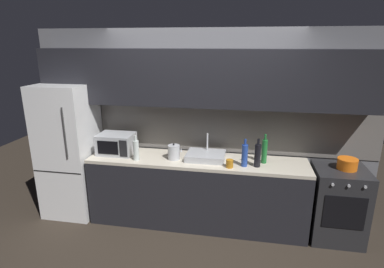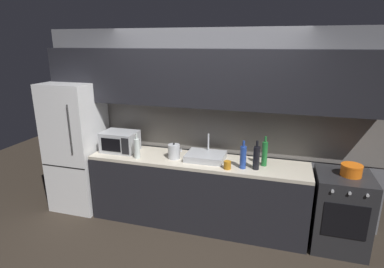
% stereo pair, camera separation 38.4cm
% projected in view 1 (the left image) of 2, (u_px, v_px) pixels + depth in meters
% --- Properties ---
extents(ground_plane, '(10.00, 10.00, 0.00)m').
position_uv_depth(ground_plane, '(183.00, 267.00, 3.34)').
color(ground_plane, '#2D261E').
extents(back_wall, '(4.51, 0.44, 2.50)m').
position_uv_depth(back_wall, '(201.00, 104.00, 4.03)').
color(back_wall, slate).
rests_on(back_wall, ground).
extents(counter_run, '(2.77, 0.60, 0.90)m').
position_uv_depth(counter_run, '(197.00, 191.00, 4.06)').
color(counter_run, black).
rests_on(counter_run, ground).
extents(refrigerator, '(0.68, 0.69, 1.81)m').
position_uv_depth(refrigerator, '(70.00, 150.00, 4.23)').
color(refrigerator, white).
rests_on(refrigerator, ground).
extents(oven_range, '(0.60, 0.62, 0.90)m').
position_uv_depth(oven_range, '(337.00, 203.00, 3.76)').
color(oven_range, '#232326').
rests_on(oven_range, ground).
extents(microwave, '(0.46, 0.35, 0.27)m').
position_uv_depth(microwave, '(116.00, 144.00, 4.10)').
color(microwave, '#A8AAAF').
rests_on(microwave, counter_run).
extents(sink_basin, '(0.48, 0.38, 0.30)m').
position_uv_depth(sink_basin, '(206.00, 156.00, 3.93)').
color(sink_basin, '#ADAFB5').
rests_on(sink_basin, counter_run).
extents(kettle, '(0.19, 0.15, 0.21)m').
position_uv_depth(kettle, '(174.00, 152.00, 3.91)').
color(kettle, '#B7BABF').
rests_on(kettle, counter_run).
extents(wine_bottle_green, '(0.07, 0.07, 0.36)m').
position_uv_depth(wine_bottle_green, '(264.00, 151.00, 3.77)').
color(wine_bottle_green, '#1E6B2D').
rests_on(wine_bottle_green, counter_run).
extents(wine_bottle_clear, '(0.07, 0.07, 0.33)m').
position_uv_depth(wine_bottle_clear, '(136.00, 150.00, 3.86)').
color(wine_bottle_clear, silver).
rests_on(wine_bottle_clear, counter_run).
extents(wine_bottle_dark, '(0.08, 0.08, 0.35)m').
position_uv_depth(wine_bottle_dark, '(258.00, 155.00, 3.66)').
color(wine_bottle_dark, black).
rests_on(wine_bottle_dark, counter_run).
extents(wine_bottle_blue, '(0.07, 0.07, 0.34)m').
position_uv_depth(wine_bottle_blue, '(245.00, 155.00, 3.67)').
color(wine_bottle_blue, '#234299').
rests_on(wine_bottle_blue, counter_run).
extents(mug_amber, '(0.09, 0.09, 0.10)m').
position_uv_depth(mug_amber, '(230.00, 164.00, 3.66)').
color(mug_amber, '#B27019').
rests_on(mug_amber, counter_run).
extents(cooking_pot, '(0.23, 0.23, 0.13)m').
position_uv_depth(cooking_pot, '(347.00, 164.00, 3.60)').
color(cooking_pot, orange).
rests_on(cooking_pot, oven_range).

